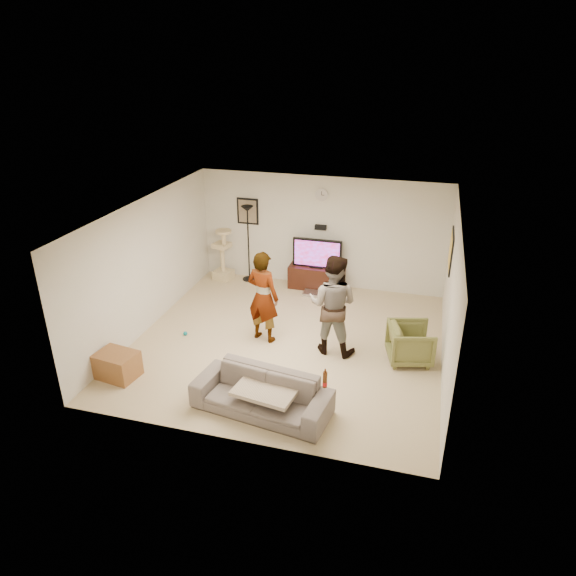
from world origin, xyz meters
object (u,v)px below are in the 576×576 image
(tv_stand, at_px, (317,277))
(tv, at_px, (317,253))
(person_left, at_px, (263,297))
(armchair, at_px, (410,343))
(sofa, at_px, (262,394))
(cat_tree, at_px, (222,254))
(beer_bottle, at_px, (325,380))
(floor_lamp, at_px, (248,244))
(side_table, at_px, (117,365))
(person_right, at_px, (333,305))

(tv_stand, height_order, tv, tv)
(person_left, relative_size, armchair, 2.34)
(sofa, bearing_deg, person_left, 115.51)
(cat_tree, distance_m, beer_bottle, 5.59)
(floor_lamp, height_order, person_left, floor_lamp)
(tv_stand, bearing_deg, floor_lamp, 178.41)
(sofa, height_order, beer_bottle, beer_bottle)
(floor_lamp, relative_size, beer_bottle, 7.06)
(tv, height_order, armchair, tv)
(sofa, xyz_separation_m, side_table, (-2.57, 0.22, -0.08))
(cat_tree, xyz_separation_m, beer_bottle, (3.36, -4.47, 0.11))
(person_left, relative_size, sofa, 0.85)
(tv_stand, bearing_deg, sofa, -87.64)
(armchair, relative_size, side_table, 1.13)
(person_right, relative_size, sofa, 0.89)
(tv, distance_m, armchair, 3.40)
(tv_stand, distance_m, cat_tree, 2.26)
(person_left, bearing_deg, armchair, -164.94)
(person_left, bearing_deg, person_right, -167.17)
(tv, distance_m, sofa, 4.57)
(tv, bearing_deg, person_right, -71.74)
(person_left, distance_m, sofa, 2.21)
(person_left, xyz_separation_m, sofa, (0.63, -2.04, -0.57))
(cat_tree, relative_size, beer_bottle, 4.90)
(tv, bearing_deg, floor_lamp, 178.41)
(sofa, bearing_deg, person_right, 79.88)
(tv_stand, distance_m, person_left, 2.60)
(tv, relative_size, armchair, 1.47)
(tv_stand, relative_size, side_table, 1.90)
(floor_lamp, bearing_deg, side_table, -99.84)
(floor_lamp, height_order, person_right, person_right)
(tv_stand, xyz_separation_m, tv, (-0.00, 0.00, 0.58))
(cat_tree, bearing_deg, armchair, -28.94)
(floor_lamp, distance_m, person_right, 3.59)
(tv_stand, height_order, sofa, sofa)
(tv, xyz_separation_m, person_left, (-0.44, -2.49, 0.03))
(tv_stand, relative_size, person_left, 0.72)
(beer_bottle, bearing_deg, cat_tree, 126.98)
(floor_lamp, bearing_deg, person_left, -65.09)
(person_right, distance_m, side_table, 3.74)
(person_right, bearing_deg, side_table, 33.95)
(floor_lamp, relative_size, person_left, 1.02)
(tv, relative_size, sofa, 0.53)
(person_right, xyz_separation_m, armchair, (1.37, 0.03, -0.57))
(person_right, distance_m, beer_bottle, 2.00)
(person_right, xyz_separation_m, beer_bottle, (0.29, -1.97, -0.19))
(person_right, bearing_deg, tv_stand, -66.39)
(tv, height_order, side_table, tv)
(floor_lamp, distance_m, beer_bottle, 5.34)
(armchair, bearing_deg, person_left, 74.69)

